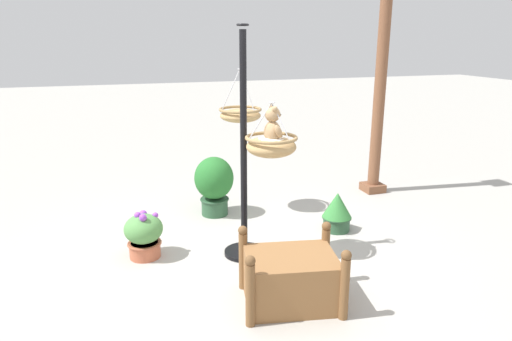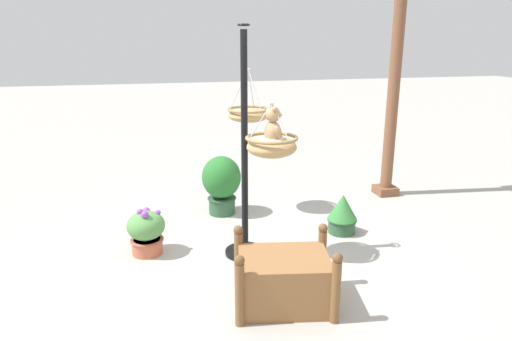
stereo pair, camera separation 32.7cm
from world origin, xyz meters
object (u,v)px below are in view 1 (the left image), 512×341
object	(u,v)px
display_pole_central	(244,189)
potted_plant_flowering_red	(337,211)
hanging_basket_with_teddy	(271,145)
teddy_bear	(274,128)
wooden_planter_box	(291,277)
hanging_basket_left_high	(240,114)
greenhouse_pillar_right	(380,94)
potted_plant_tall_leafy	(144,235)
potted_plant_fern_front	(214,183)

from	to	relation	value
display_pole_central	potted_plant_flowering_red	size ratio (longest dim) A/B	5.00
hanging_basket_with_teddy	teddy_bear	bearing A→B (deg)	90.00
teddy_bear	wooden_planter_box	size ratio (longest dim) A/B	0.41
wooden_planter_box	teddy_bear	bearing A→B (deg)	170.59
hanging_basket_left_high	wooden_planter_box	distance (m)	2.58
hanging_basket_with_teddy	greenhouse_pillar_right	bearing A→B (deg)	125.64
teddy_bear	hanging_basket_with_teddy	bearing A→B (deg)	-90.00
potted_plant_flowering_red	potted_plant_tall_leafy	world-z (taller)	potted_plant_tall_leafy
teddy_bear	hanging_basket_left_high	distance (m)	1.44
greenhouse_pillar_right	potted_plant_fern_front	world-z (taller)	greenhouse_pillar_right
display_pole_central	potted_plant_fern_front	distance (m)	1.29
greenhouse_pillar_right	hanging_basket_left_high	bearing A→B (deg)	-85.49
greenhouse_pillar_right	teddy_bear	bearing A→B (deg)	-54.11
wooden_planter_box	potted_plant_flowering_red	distance (m)	1.75
hanging_basket_with_teddy	hanging_basket_left_high	size ratio (longest dim) A/B	0.82
potted_plant_flowering_red	potted_plant_tall_leafy	size ratio (longest dim) A/B	0.91
hanging_basket_left_high	greenhouse_pillar_right	world-z (taller)	greenhouse_pillar_right
hanging_basket_with_teddy	hanging_basket_left_high	distance (m)	1.44
greenhouse_pillar_right	potted_plant_fern_front	size ratio (longest dim) A/B	3.91
teddy_bear	display_pole_central	bearing A→B (deg)	-118.97
teddy_bear	wooden_planter_box	distance (m)	1.48
greenhouse_pillar_right	potted_plant_fern_front	distance (m)	2.76
hanging_basket_left_high	potted_plant_tall_leafy	distance (m)	2.02
teddy_bear	potted_plant_tall_leafy	distance (m)	1.80
potted_plant_tall_leafy	wooden_planter_box	bearing A→B (deg)	41.71
display_pole_central	hanging_basket_left_high	bearing A→B (deg)	165.57
wooden_planter_box	potted_plant_flowering_red	world-z (taller)	wooden_planter_box
display_pole_central	wooden_planter_box	distance (m)	1.17
hanging_basket_left_high	potted_plant_fern_front	size ratio (longest dim) A/B	0.86
potted_plant_flowering_red	wooden_planter_box	bearing A→B (deg)	-40.69
display_pole_central	wooden_planter_box	xyz separation A→B (m)	(1.05, 0.12, -0.50)
teddy_bear	potted_plant_tall_leafy	bearing A→B (deg)	-107.42
display_pole_central	teddy_bear	distance (m)	0.74
greenhouse_pillar_right	potted_plant_flowering_red	distance (m)	2.11
hanging_basket_left_high	potted_plant_tall_leafy	bearing A→B (deg)	-53.32
teddy_bear	potted_plant_flowering_red	xyz separation A→B (m)	(-0.43, 0.99, -1.18)
display_pole_central	teddy_bear	xyz separation A→B (m)	(0.15, 0.27, 0.67)
potted_plant_fern_front	greenhouse_pillar_right	bearing A→B (deg)	94.56
wooden_planter_box	potted_plant_fern_front	world-z (taller)	potted_plant_fern_front
display_pole_central	potted_plant_flowering_red	xyz separation A→B (m)	(-0.28, 1.26, -0.51)
potted_plant_tall_leafy	potted_plant_flowering_red	bearing A→B (deg)	90.45
teddy_bear	potted_plant_fern_front	bearing A→B (deg)	-167.27
hanging_basket_left_high	potted_plant_tall_leafy	size ratio (longest dim) A/B	1.29
potted_plant_fern_front	display_pole_central	bearing A→B (deg)	2.13
teddy_bear	potted_plant_tall_leafy	world-z (taller)	teddy_bear
wooden_planter_box	hanging_basket_left_high	bearing A→B (deg)	174.88
hanging_basket_with_teddy	hanging_basket_left_high	xyz separation A→B (m)	(-1.44, 0.08, 0.09)
hanging_basket_with_teddy	display_pole_central	bearing A→B (deg)	-120.96
hanging_basket_left_high	potted_plant_fern_front	distance (m)	0.97
teddy_bear	potted_plant_fern_front	distance (m)	1.74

